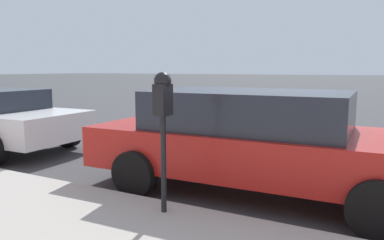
% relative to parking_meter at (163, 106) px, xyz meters
% --- Properties ---
extents(ground_plane, '(220.00, 220.00, 0.00)m').
position_rel_parking_meter_xyz_m(ground_plane, '(2.51, -0.52, -1.35)').
color(ground_plane, '#424244').
extents(parking_meter, '(0.21, 0.19, 1.55)m').
position_rel_parking_meter_xyz_m(parking_meter, '(0.00, 0.00, 0.00)').
color(parking_meter, black).
rests_on(parking_meter, sidewalk).
extents(car_red, '(2.19, 4.89, 1.44)m').
position_rel_parking_meter_xyz_m(car_red, '(1.61, -0.54, -0.58)').
color(car_red, '#B21E19').
rests_on(car_red, ground_plane).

